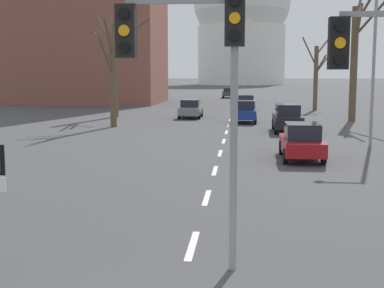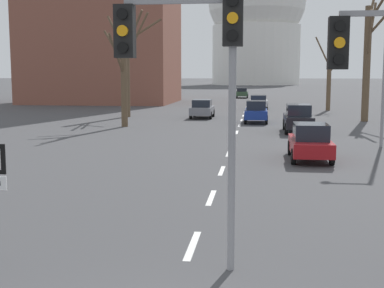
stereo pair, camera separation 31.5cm
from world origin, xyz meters
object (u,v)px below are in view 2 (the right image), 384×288
(sedan_near_left, at_px, (202,109))
(sedan_far_right, at_px, (310,142))
(sedan_mid_centre, at_px, (242,93))
(street_lamp_right, at_px, (380,44))
(sedan_near_right, at_px, (256,112))
(sedan_far_left, at_px, (298,118))
(sedan_distant_centre, at_px, (258,102))
(traffic_signal_centre_tall, at_px, (195,57))

(sedan_near_left, height_order, sedan_far_right, sedan_far_right)
(sedan_near_left, bearing_deg, sedan_mid_centre, 86.81)
(street_lamp_right, xyz_separation_m, sedan_far_right, (-3.68, -4.68, -4.33))
(sedan_near_right, distance_m, sedan_far_left, 6.86)
(sedan_near_left, distance_m, sedan_mid_centre, 37.52)
(sedan_near_left, height_order, sedan_near_right, sedan_near_right)
(sedan_mid_centre, relative_size, sedan_distant_centre, 1.03)
(sedan_mid_centre, bearing_deg, street_lamp_right, -81.06)
(sedan_near_left, relative_size, sedan_far_left, 0.93)
(street_lamp_right, xyz_separation_m, sedan_mid_centre, (-8.48, 53.94, -4.34))
(traffic_signal_centre_tall, height_order, sedan_near_right, traffic_signal_centre_tall)
(sedan_near_right, relative_size, sedan_far_right, 0.95)
(sedan_near_right, xyz_separation_m, sedan_mid_centre, (-2.39, 41.37, -0.05))
(sedan_near_right, distance_m, sedan_mid_centre, 41.44)
(street_lamp_right, distance_m, sedan_distant_centre, 29.55)
(street_lamp_right, relative_size, sedan_near_right, 2.18)
(street_lamp_right, height_order, sedan_distant_centre, street_lamp_right)
(sedan_mid_centre, bearing_deg, sedan_near_right, -86.69)
(sedan_near_left, bearing_deg, sedan_far_right, -71.95)
(traffic_signal_centre_tall, distance_m, sedan_distant_centre, 46.77)
(sedan_near_left, bearing_deg, sedan_distant_centre, 69.17)
(traffic_signal_centre_tall, xyz_separation_m, sedan_far_left, (3.61, 24.27, -3.08))
(sedan_near_left, relative_size, sedan_far_right, 1.00)
(sedan_near_right, bearing_deg, sedan_near_left, 138.87)
(traffic_signal_centre_tall, height_order, sedan_mid_centre, traffic_signal_centre_tall)
(street_lamp_right, distance_m, sedan_far_left, 8.28)
(traffic_signal_centre_tall, distance_m, sedan_mid_centre, 72.05)
(sedan_near_left, relative_size, sedan_mid_centre, 0.89)
(street_lamp_right, xyz_separation_m, sedan_distant_centre, (-5.96, 28.61, -4.36))
(sedan_far_left, distance_m, sedan_far_right, 10.93)
(sedan_near_right, height_order, sedan_far_right, sedan_near_right)
(traffic_signal_centre_tall, bearing_deg, sedan_distant_centre, 88.68)
(street_lamp_right, distance_m, sedan_near_right, 14.61)
(sedan_far_left, bearing_deg, sedan_near_right, 112.87)
(sedan_near_right, xyz_separation_m, sedan_far_right, (2.42, -17.25, -0.05))
(traffic_signal_centre_tall, bearing_deg, sedan_far_right, 75.88)
(sedan_far_right, xyz_separation_m, sedan_distant_centre, (-2.28, 33.30, -0.03))
(sedan_near_left, bearing_deg, traffic_signal_centre_tall, -84.15)
(traffic_signal_centre_tall, bearing_deg, sedan_far_left, 81.54)
(traffic_signal_centre_tall, xyz_separation_m, sedan_mid_centre, (-1.45, 71.97, -3.19))
(traffic_signal_centre_tall, height_order, sedan_distant_centre, traffic_signal_centre_tall)
(sedan_near_left, xyz_separation_m, sedan_far_right, (6.90, -21.16, 0.01))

